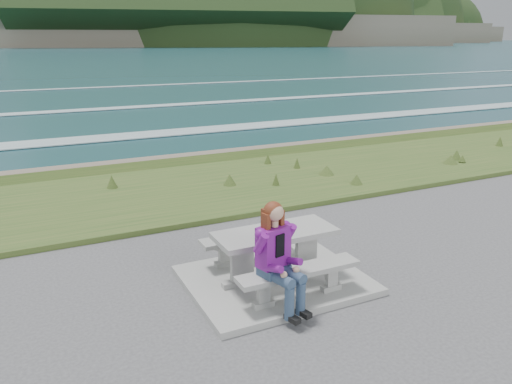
# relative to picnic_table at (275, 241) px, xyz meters

# --- Properties ---
(concrete_slab) EXTENTS (2.60, 2.10, 0.10)m
(concrete_slab) POSITION_rel_picnic_table_xyz_m (-0.00, 0.00, -0.63)
(concrete_slab) COLOR gray
(concrete_slab) RESTS_ON ground
(picnic_table) EXTENTS (1.80, 0.75, 0.75)m
(picnic_table) POSITION_rel_picnic_table_xyz_m (0.00, 0.00, 0.00)
(picnic_table) COLOR gray
(picnic_table) RESTS_ON concrete_slab
(bench_landward) EXTENTS (1.80, 0.35, 0.45)m
(bench_landward) POSITION_rel_picnic_table_xyz_m (0.00, -0.70, -0.23)
(bench_landward) COLOR gray
(bench_landward) RESTS_ON concrete_slab
(bench_seaward) EXTENTS (1.80, 0.35, 0.45)m
(bench_seaward) POSITION_rel_picnic_table_xyz_m (0.00, 0.70, -0.23)
(bench_seaward) COLOR gray
(bench_seaward) RESTS_ON concrete_slab
(grass_verge) EXTENTS (160.00, 4.50, 0.22)m
(grass_verge) POSITION_rel_picnic_table_xyz_m (-0.00, 5.00, -0.68)
(grass_verge) COLOR #2E4E1D
(grass_verge) RESTS_ON ground
(shore_drop) EXTENTS (160.00, 0.80, 2.20)m
(shore_drop) POSITION_rel_picnic_table_xyz_m (-0.00, 7.90, -0.68)
(shore_drop) COLOR #635D4A
(shore_drop) RESTS_ON ground
(ocean) EXTENTS (1600.00, 1600.00, 0.09)m
(ocean) POSITION_rel_picnic_table_xyz_m (-0.00, 25.09, -2.42)
(ocean) COLOR #1D4A53
(ocean) RESTS_ON ground
(headland_range) EXTENTS (729.83, 363.95, 215.48)m
(headland_range) POSITION_rel_picnic_table_xyz_m (190.25, 398.22, 9.26)
(headland_range) COLOR #635D4A
(headland_range) RESTS_ON ground
(seated_woman) EXTENTS (0.58, 0.81, 1.46)m
(seated_woman) POSITION_rel_picnic_table_xyz_m (-0.35, -0.83, -0.05)
(seated_woman) COLOR navy
(seated_woman) RESTS_ON concrete_slab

